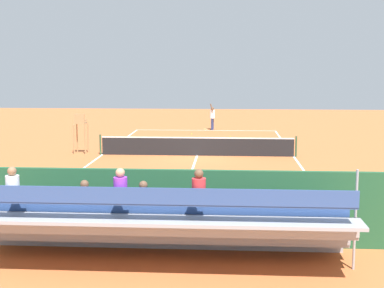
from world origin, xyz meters
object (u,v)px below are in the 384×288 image
Objects in this scene: tennis_player at (212,116)px; courtside_bench at (253,217)px; equipment_bag at (187,231)px; tennis_racket at (206,129)px; tennis_net at (197,146)px; bleacher_stand at (160,224)px; umpire_chair at (81,129)px; tennis_ball_near at (230,137)px; tennis_ball_far at (192,134)px.

courtside_bench is at bearing 94.20° from tennis_player.
equipment_bag reaches higher than tennis_racket.
tennis_net is 13.47m from courtside_bench.
bleacher_stand reaches higher than umpire_chair.
courtside_bench is at bearing 91.45° from tennis_ball_near.
bleacher_stand is 22.85m from tennis_ball_near.
tennis_racket is 8.66× the size of tennis_ball_near.
umpire_chair is at bearing 57.47° from tennis_ball_far.
tennis_net reaches higher than courtside_bench.
umpire_chair reaches higher than courtside_bench.
courtside_bench is 25.05m from tennis_racket.
umpire_chair reaches higher than equipment_bag.
bleacher_stand is 4.70× the size of tennis_player.
tennis_ball_far is at bearing -122.53° from umpire_chair.
courtside_bench reaches higher than tennis_ball_near.
tennis_ball_far is (-5.35, -8.39, -1.28)m from umpire_chair.
tennis_player reaches higher than courtside_bench.
bleacher_stand is 27.04m from tennis_racket.
tennis_player is 3.17m from tennis_ball_far.
equipment_bag is 22.04m from tennis_ball_far.
tennis_racket is at bearing -88.82° from equipment_bag.
tennis_racket is (0.52, -25.06, -0.16)m from equipment_bag.
courtside_bench is 27.27× the size of tennis_ball_far.
tennis_player is (0.03, -24.72, 0.84)m from equipment_bag.
umpire_chair is at bearing -68.30° from bleacher_stand.
bleacher_stand is 24.00m from tennis_ball_far.
bleacher_stand is 137.27× the size of tennis_ball_far.
tennis_ball_near reaches higher than tennis_racket.
equipment_bag is (1.78, 0.13, -0.38)m from courtside_bench.
tennis_ball_far is at bearing 74.78° from tennis_racket.
tennis_ball_far is at bearing -81.87° from courtside_bench.
tennis_player is at bearing -92.38° from tennis_net.
tennis_ball_far is at bearing -24.74° from tennis_ball_near.
tennis_net is at bearing 76.68° from tennis_ball_near.
equipment_bag is at bearing 92.13° from tennis_net.
umpire_chair is at bearing 42.10° from tennis_ball_near.
tennis_net is at bearing 87.62° from tennis_player.
tennis_ball_near is at bearing 108.15° from tennis_player.
equipment_bag is (-0.50, -1.96, -0.77)m from bleacher_stand.
tennis_player is 29.18× the size of tennis_ball_near.
tennis_racket is (-6.18, -11.45, -1.30)m from umpire_chair.
tennis_player is 3.37× the size of tennis_racket.
bleacher_stand is 5.03× the size of courtside_bench.
tennis_ball_near is at bearing -103.32° from tennis_net.
tennis_net is at bearing -80.27° from courtside_bench.
tennis_ball_far is (2.60, -1.20, 0.00)m from tennis_ball_near.
tennis_racket is at bearing -35.37° from tennis_player.
umpire_chair reaches higher than tennis_ball_near.
bleacher_stand is 26.68m from tennis_player.
equipment_bag is at bearing 116.19° from umpire_chair.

